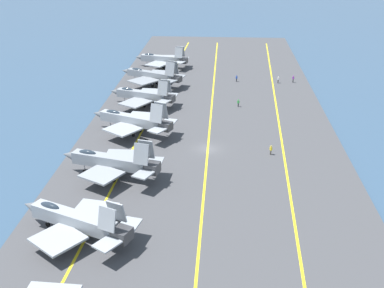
% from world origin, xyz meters
% --- Properties ---
extents(ground_plane, '(2000.00, 2000.00, 0.00)m').
position_xyz_m(ground_plane, '(0.00, 0.00, 0.00)').
color(ground_plane, '#334C66').
extents(carrier_deck, '(194.63, 47.83, 0.40)m').
position_xyz_m(carrier_deck, '(0.00, 0.00, 0.20)').
color(carrier_deck, '#424244').
rests_on(carrier_deck, ground).
extents(deck_stripe_foul_line, '(175.04, 7.40, 0.01)m').
position_xyz_m(deck_stripe_foul_line, '(0.00, -13.15, 0.40)').
color(deck_stripe_foul_line, yellow).
rests_on(deck_stripe_foul_line, carrier_deck).
extents(deck_stripe_centerline, '(175.17, 0.36, 0.01)m').
position_xyz_m(deck_stripe_centerline, '(0.00, 0.00, 0.40)').
color(deck_stripe_centerline, yellow).
rests_on(deck_stripe_centerline, carrier_deck).
extents(deck_stripe_edge_line, '(175.06, 6.94, 0.01)m').
position_xyz_m(deck_stripe_edge_line, '(0.00, 13.15, 0.40)').
color(deck_stripe_edge_line, yellow).
rests_on(deck_stripe_edge_line, carrier_deck).
extents(parked_jet_second, '(12.82, 16.46, 6.06)m').
position_xyz_m(parked_jet_second, '(-27.60, 15.35, 2.75)').
color(parked_jet_second, '#93999E').
rests_on(parked_jet_second, carrier_deck).
extents(parked_jet_third, '(12.13, 16.43, 6.80)m').
position_xyz_m(parked_jet_third, '(-11.80, 14.42, 3.15)').
color(parked_jet_third, gray).
rests_on(parked_jet_third, carrier_deck).
extents(parked_jet_fourth, '(12.96, 17.01, 6.95)m').
position_xyz_m(parked_jet_fourth, '(5.87, 14.35, 3.15)').
color(parked_jet_fourth, '#93999E').
rests_on(parked_jet_fourth, carrier_deck).
extents(parked_jet_fifth, '(13.62, 15.50, 6.25)m').
position_xyz_m(parked_jet_fifth, '(21.93, 14.96, 2.75)').
color(parked_jet_fifth, gray).
rests_on(parked_jet_fifth, carrier_deck).
extents(parked_jet_sixth, '(13.89, 16.94, 6.71)m').
position_xyz_m(parked_jet_sixth, '(36.88, 15.15, 3.04)').
color(parked_jet_sixth, gray).
rests_on(parked_jet_sixth, carrier_deck).
extents(parked_jet_seventh, '(13.65, 15.38, 6.12)m').
position_xyz_m(parked_jet_seventh, '(54.18, 14.81, 2.80)').
color(parked_jet_seventh, '#93999E').
rests_on(parked_jet_seventh, carrier_deck).
extents(crew_blue_vest, '(0.38, 0.45, 1.74)m').
position_xyz_m(crew_blue_vest, '(41.48, -5.73, 1.36)').
color(crew_blue_vest, '#232328').
rests_on(crew_blue_vest, carrier_deck).
extents(crew_green_vest, '(0.45, 0.46, 1.69)m').
position_xyz_m(crew_green_vest, '(22.47, -5.78, 1.33)').
color(crew_green_vest, '#232328').
rests_on(crew_green_vest, carrier_deck).
extents(crew_purple_vest, '(0.43, 0.46, 1.83)m').
position_xyz_m(crew_purple_vest, '(41.70, -19.96, 1.41)').
color(crew_purple_vest, '#232328').
rests_on(crew_purple_vest, carrier_deck).
extents(crew_white_vest, '(0.46, 0.41, 1.74)m').
position_xyz_m(crew_white_vest, '(41.02, -16.15, 1.35)').
color(crew_white_vest, '#383328').
rests_on(crew_white_vest, carrier_deck).
extents(crew_yellow_vest, '(0.46, 0.45, 1.71)m').
position_xyz_m(crew_yellow_vest, '(-1.77, -10.81, 1.34)').
color(crew_yellow_vest, '#4C473D').
rests_on(crew_yellow_vest, carrier_deck).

